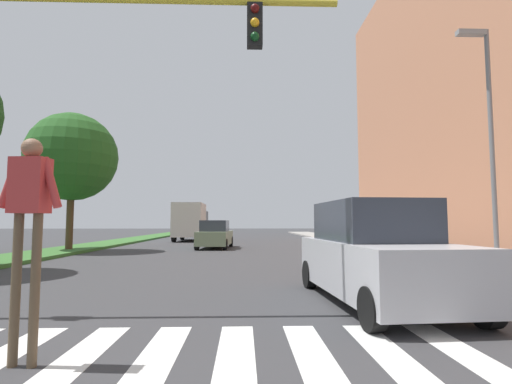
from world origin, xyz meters
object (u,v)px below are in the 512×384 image
at_px(tree_far, 72,157).
at_px(street_lamp_right, 488,124).
at_px(sedan_midblock, 215,235).
at_px(truck_box_delivery, 191,221).
at_px(pedestrian_performer, 29,212).
at_px(suv_crossing, 375,254).

height_order(tree_far, street_lamp_right, street_lamp_right).
distance_m(sedan_midblock, truck_box_delivery, 9.73).
height_order(pedestrian_performer, sedan_midblock, pedestrian_performer).
bearing_deg(pedestrian_performer, sedan_midblock, 88.00).
height_order(pedestrian_performer, suv_crossing, pedestrian_performer).
bearing_deg(pedestrian_performer, tree_far, 112.73).
distance_m(pedestrian_performer, sedan_midblock, 18.92).
bearing_deg(sedan_midblock, street_lamp_right, -51.50).
distance_m(tree_far, suv_crossing, 18.18).
xyz_separation_m(tree_far, street_lamp_right, (16.83, -9.18, -0.45)).
bearing_deg(street_lamp_right, tree_far, 151.39).
bearing_deg(suv_crossing, street_lamp_right, 38.61).
bearing_deg(sedan_midblock, pedestrian_performer, -92.00).
bearing_deg(suv_crossing, pedestrian_performer, -147.60).
height_order(street_lamp_right, sedan_midblock, street_lamp_right).
distance_m(tree_far, pedestrian_performer, 18.04).
relative_size(suv_crossing, sedan_midblock, 1.07).
distance_m(tree_far, street_lamp_right, 19.18).
bearing_deg(truck_box_delivery, street_lamp_right, -60.17).
height_order(pedestrian_performer, truck_box_delivery, truck_box_delivery).
xyz_separation_m(sedan_midblock, truck_box_delivery, (-2.73, 9.30, 0.86)).
height_order(sedan_midblock, truck_box_delivery, truck_box_delivery).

